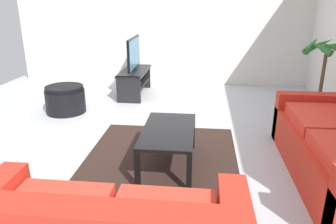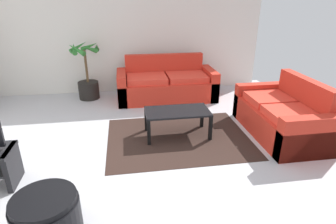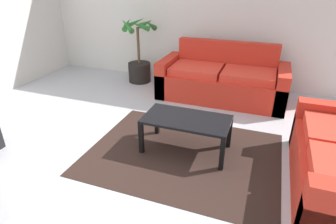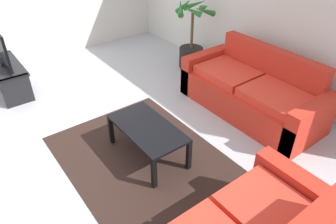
{
  "view_description": "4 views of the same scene",
  "coord_description": "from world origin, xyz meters",
  "views": [
    {
      "loc": [
        3.69,
        0.87,
        1.71
      ],
      "look_at": [
        0.43,
        0.51,
        0.55
      ],
      "focal_mm": 34.45,
      "sensor_mm": 36.0,
      "label": 1
    },
    {
      "loc": [
        -0.16,
        -3.39,
        2.09
      ],
      "look_at": [
        0.47,
        0.53,
        0.41
      ],
      "focal_mm": 29.76,
      "sensor_mm": 36.0,
      "label": 2
    },
    {
      "loc": [
        1.41,
        -2.24,
        1.92
      ],
      "look_at": [
        0.41,
        0.47,
        0.5
      ],
      "focal_mm": 30.17,
      "sensor_mm": 36.0,
      "label": 3
    },
    {
      "loc": [
        3.07,
        -1.01,
        2.61
      ],
      "look_at": [
        0.56,
        0.88,
        0.47
      ],
      "focal_mm": 33.42,
      "sensor_mm": 36.0,
      "label": 4
    }
  ],
  "objects": [
    {
      "name": "ottoman",
      "position": [
        -0.94,
        -1.26,
        0.21
      ],
      "size": [
        0.61,
        0.61,
        0.42
      ],
      "color": "black",
      "rests_on": "ground"
    },
    {
      "name": "coffee_table",
      "position": [
        0.62,
        0.54,
        0.37
      ],
      "size": [
        1.0,
        0.53,
        0.43
      ],
      "color": "black",
      "rests_on": "ground"
    },
    {
      "name": "area_rug",
      "position": [
        0.62,
        0.44,
        0.0
      ],
      "size": [
        2.2,
        1.7,
        0.01
      ],
      "primitive_type": "cube",
      "color": "black",
      "rests_on": "ground"
    },
    {
      "name": "wall_back",
      "position": [
        0.0,
        3.0,
        1.35
      ],
      "size": [
        6.0,
        0.06,
        2.7
      ],
      "primitive_type": "cube",
      "color": "silver",
      "rests_on": "ground"
    },
    {
      "name": "potted_palm",
      "position": [
        -0.95,
        2.55,
        0.43
      ],
      "size": [
        0.66,
        0.67,
        1.23
      ],
      "color": "black",
      "rests_on": "ground"
    },
    {
      "name": "couch_main",
      "position": [
        0.71,
        2.28,
        0.3
      ],
      "size": [
        2.07,
        0.9,
        0.9
      ],
      "color": "red",
      "rests_on": "ground"
    },
    {
      "name": "couch_loveseat",
      "position": [
        2.28,
        0.33,
        0.3
      ],
      "size": [
        0.9,
        1.68,
        0.9
      ],
      "color": "red",
      "rests_on": "ground"
    },
    {
      "name": "ground_plane",
      "position": [
        0.0,
        0.0,
        0.0
      ],
      "size": [
        6.6,
        6.6,
        0.0
      ],
      "primitive_type": "plane",
      "color": "#B2B2B7"
    }
  ]
}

